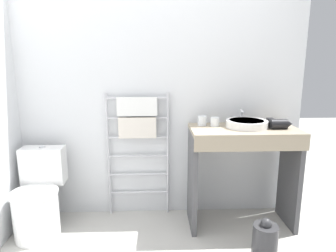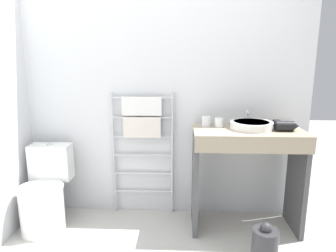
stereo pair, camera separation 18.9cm
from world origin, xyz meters
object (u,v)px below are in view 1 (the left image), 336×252
(cup_near_wall, at_px, (202,121))
(cup_near_edge, at_px, (215,122))
(sink_basin, at_px, (247,123))
(hair_dryer, at_px, (279,124))
(toilet, at_px, (38,200))
(trash_bin, at_px, (265,241))
(towel_radiator, at_px, (138,130))

(cup_near_wall, xyz_separation_m, cup_near_edge, (0.11, -0.04, -0.00))
(sink_basin, xyz_separation_m, cup_near_wall, (-0.37, 0.09, 0.01))
(cup_near_wall, height_order, cup_near_edge, cup_near_wall)
(hair_dryer, bearing_deg, toilet, -178.78)
(cup_near_wall, xyz_separation_m, trash_bin, (0.40, -0.62, -0.80))
(hair_dryer, bearing_deg, trash_bin, -116.52)
(toilet, bearing_deg, sink_basin, 3.38)
(sink_basin, xyz_separation_m, trash_bin, (0.02, -0.53, -0.79))
(cup_near_wall, relative_size, cup_near_edge, 1.09)
(toilet, distance_m, sink_basin, 1.90)
(trash_bin, bearing_deg, cup_near_edge, 116.35)
(cup_near_edge, distance_m, hair_dryer, 0.54)
(towel_radiator, relative_size, trash_bin, 3.60)
(toilet, height_order, towel_radiator, towel_radiator)
(cup_near_edge, bearing_deg, toilet, -174.01)
(sink_basin, distance_m, cup_near_wall, 0.38)
(cup_near_edge, bearing_deg, towel_radiator, 169.37)
(toilet, bearing_deg, hair_dryer, 1.22)
(toilet, relative_size, trash_bin, 2.21)
(towel_radiator, bearing_deg, cup_near_edge, -10.63)
(cup_near_wall, xyz_separation_m, hair_dryer, (0.63, -0.15, 0.00))
(towel_radiator, distance_m, hair_dryer, 1.24)
(cup_near_edge, height_order, trash_bin, cup_near_edge)
(sink_basin, xyz_separation_m, hair_dryer, (0.26, -0.06, 0.01))
(towel_radiator, height_order, cup_near_edge, towel_radiator)
(sink_basin, relative_size, cup_near_wall, 4.24)
(toilet, distance_m, trash_bin, 1.87)
(cup_near_wall, bearing_deg, trash_bin, -57.34)
(hair_dryer, bearing_deg, cup_near_wall, 166.45)
(cup_near_wall, distance_m, trash_bin, 1.09)
(toilet, distance_m, towel_radiator, 1.04)
(sink_basin, height_order, cup_near_edge, cup_near_edge)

